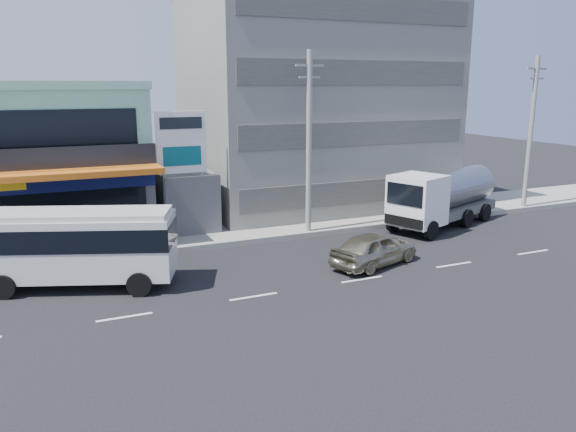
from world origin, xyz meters
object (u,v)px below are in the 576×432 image
object	(u,v)px
billboard	(182,150)
sedan	(374,249)
tanker_truck	(442,196)
utility_pole_near	(309,143)
shop_building	(27,164)
concrete_building	(313,103)
utility_pole_far	(531,133)
minibus	(78,242)
satellite_dish	(184,170)

from	to	relation	value
billboard	sedan	bearing A→B (deg)	-47.53
tanker_truck	sedan	bearing A→B (deg)	-148.26
sedan	billboard	bearing A→B (deg)	23.90
utility_pole_near	tanker_truck	xyz separation A→B (m)	(8.14, -1.21, -3.35)
shop_building	concrete_building	world-z (taller)	concrete_building
utility_pole_far	shop_building	bearing A→B (deg)	167.69
utility_pole_far	tanker_truck	distance (m)	8.63
sedan	tanker_truck	distance (m)	8.98
minibus	utility_pole_near	bearing A→B (deg)	15.77
utility_pole_far	minibus	bearing A→B (deg)	-173.04
shop_building	satellite_dish	bearing A→B (deg)	-20.21
billboard	utility_pole_far	bearing A→B (deg)	-4.57
shop_building	tanker_truck	xyz separation A→B (m)	(22.14, -7.75, -2.19)
satellite_dish	sedan	bearing A→B (deg)	-55.42
concrete_building	minibus	world-z (taller)	concrete_building
shop_building	utility_pole_far	xyz separation A→B (m)	(30.00, -6.55, 1.15)
billboard	utility_pole_near	bearing A→B (deg)	-15.48
minibus	utility_pole_far	bearing A→B (deg)	6.96
billboard	minibus	distance (m)	8.28
shop_building	utility_pole_near	bearing A→B (deg)	-25.06
utility_pole_near	tanker_truck	distance (m)	8.88
concrete_building	sedan	distance (m)	15.25
shop_building	sedan	bearing A→B (deg)	-40.54
shop_building	billboard	distance (m)	8.92
tanker_truck	minibus	bearing A→B (deg)	-173.73
billboard	shop_building	bearing A→B (deg)	147.68
sedan	satellite_dish	bearing A→B (deg)	16.01
shop_building	sedan	distance (m)	19.41
satellite_dish	utility_pole_near	size ratio (longest dim) A/B	0.15
satellite_dish	utility_pole_far	distance (m)	22.35
shop_building	tanker_truck	world-z (taller)	shop_building
sedan	tanker_truck	size ratio (longest dim) A/B	0.53
shop_building	billboard	size ratio (longest dim) A/B	1.80
concrete_building	utility_pole_near	size ratio (longest dim) A/B	1.60
minibus	tanker_truck	distance (m)	20.43
shop_building	concrete_building	size ratio (longest dim) A/B	0.77
billboard	minibus	size ratio (longest dim) A/B	0.85
shop_building	tanker_truck	distance (m)	23.56
utility_pole_near	shop_building	bearing A→B (deg)	154.94
satellite_dish	tanker_truck	xyz separation A→B (m)	(14.14, -4.81, -1.77)
satellite_dish	utility_pole_far	size ratio (longest dim) A/B	0.15
utility_pole_far	satellite_dish	bearing A→B (deg)	170.71
concrete_building	utility_pole_far	size ratio (longest dim) A/B	1.60
shop_building	sedan	world-z (taller)	shop_building
tanker_truck	billboard	bearing A→B (deg)	168.39
utility_pole_near	utility_pole_far	xyz separation A→B (m)	(16.00, 0.00, 0.00)
shop_building	satellite_dish	size ratio (longest dim) A/B	8.27
billboard	utility_pole_near	xyz separation A→B (m)	(6.50, -1.80, 0.22)
shop_building	utility_pole_far	distance (m)	30.73
billboard	tanker_truck	distance (m)	15.26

